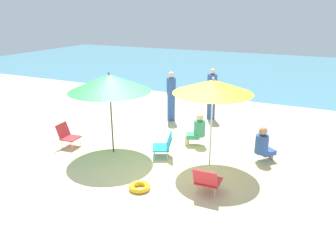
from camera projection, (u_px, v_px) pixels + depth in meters
ground_plane at (141, 162)px, 8.13m from camera, size 40.00×40.00×0.00m
sea_water at (257, 69)px, 20.82m from camera, size 40.00×16.00×0.01m
umbrella_yellow at (213, 87)px, 7.34m from camera, size 1.83×1.83×2.16m
umbrella_green at (109, 83)px, 8.09m from camera, size 2.07×2.07×2.14m
beach_chair_a at (67, 135)px, 8.97m from camera, size 0.54×0.48×0.65m
beach_chair_b at (207, 180)px, 6.61m from camera, size 0.51×0.58×0.62m
beach_chair_c at (165, 144)px, 8.34m from camera, size 0.68×0.70×0.61m
person_a at (263, 144)px, 8.03m from camera, size 0.52×0.54×0.92m
person_b at (198, 129)px, 9.02m from camera, size 0.55×0.44×0.92m
person_c at (171, 96)px, 10.96m from camera, size 0.30×0.30×1.66m
person_d at (212, 94)px, 11.11m from camera, size 0.33×0.33×1.73m
swim_ring at (140, 187)px, 6.88m from camera, size 0.45×0.45×0.12m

